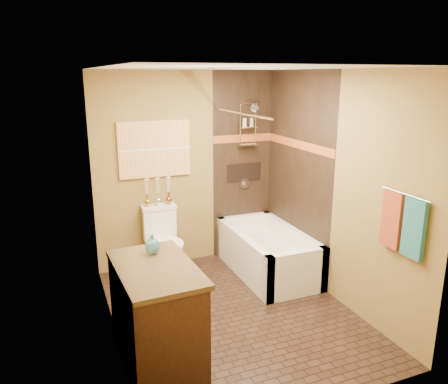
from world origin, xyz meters
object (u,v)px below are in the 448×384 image
bathtub (267,256)px  vanity (157,315)px  sunset_painting (155,149)px  toilet (163,242)px

bathtub → vanity: (-1.72, -1.26, 0.24)m
sunset_painting → bathtub: 1.95m
sunset_painting → bathtub: sunset_painting is taller
bathtub → toilet: bearing=159.9°
bathtub → vanity: 2.15m
sunset_painting → vanity: sunset_painting is taller
toilet → vanity: size_ratio=0.80×
sunset_painting → vanity: 2.32m
vanity → sunset_painting: bearing=73.2°
toilet → vanity: vanity is taller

